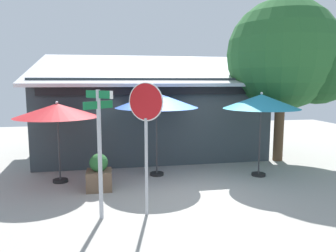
# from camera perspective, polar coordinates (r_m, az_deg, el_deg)

# --- Properties ---
(ground_plane) EXTENTS (28.00, 28.00, 0.10)m
(ground_plane) POSITION_cam_1_polar(r_m,az_deg,el_deg) (9.27, 1.78, -11.17)
(ground_plane) COLOR #9E9B93
(cafe_building) EXTENTS (9.01, 5.71, 4.24)m
(cafe_building) POSITION_cam_1_polar(r_m,az_deg,el_deg) (13.65, -3.50, 2.28)
(cafe_building) COLOR #333D42
(cafe_building) RESTS_ON ground
(street_sign_post) EXTENTS (0.60, 0.65, 2.81)m
(street_sign_post) POSITION_cam_1_polar(r_m,az_deg,el_deg) (6.98, -12.04, -2.75)
(street_sign_post) COLOR #A8AAB2
(street_sign_post) RESTS_ON ground
(stop_sign) EXTENTS (0.68, 0.51, 2.97)m
(stop_sign) POSITION_cam_1_polar(r_m,az_deg,el_deg) (6.98, -3.93, 0.64)
(stop_sign) COLOR #A8AAB2
(stop_sign) RESTS_ON ground
(patio_umbrella_crimson_left) EXTENTS (2.44, 2.44, 2.42)m
(patio_umbrella_crimson_left) POSITION_cam_1_polar(r_m,az_deg,el_deg) (9.86, -19.06, 2.56)
(patio_umbrella_crimson_left) COLOR black
(patio_umbrella_crimson_left) RESTS_ON ground
(patio_umbrella_royal_blue_center) EXTENTS (2.59, 2.59, 2.70)m
(patio_umbrella_royal_blue_center) POSITION_cam_1_polar(r_m,az_deg,el_deg) (10.01, -2.06, 4.53)
(patio_umbrella_royal_blue_center) COLOR black
(patio_umbrella_royal_blue_center) RESTS_ON ground
(patio_umbrella_teal_right) EXTENTS (2.36, 2.36, 2.66)m
(patio_umbrella_teal_right) POSITION_cam_1_polar(r_m,az_deg,el_deg) (10.36, 16.21, 4.11)
(patio_umbrella_teal_right) COLOR black
(patio_umbrella_teal_right) RESTS_ON ground
(shade_tree) EXTENTS (4.49, 4.02, 5.95)m
(shade_tree) POSITION_cam_1_polar(r_m,az_deg,el_deg) (12.72, 20.93, 11.24)
(shade_tree) COLOR brown
(shade_tree) RESTS_ON ground
(sidewalk_planter) EXTENTS (0.69, 0.69, 1.01)m
(sidewalk_planter) POSITION_cam_1_polar(r_m,az_deg,el_deg) (9.18, -12.13, -8.37)
(sidewalk_planter) COLOR brown
(sidewalk_planter) RESTS_ON ground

